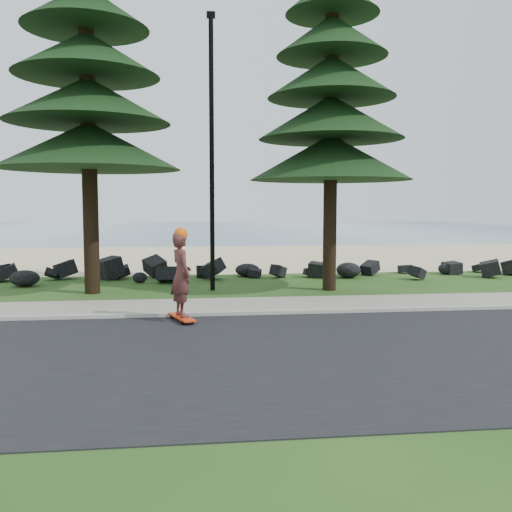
{
  "coord_description": "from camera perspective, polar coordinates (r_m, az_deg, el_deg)",
  "views": [
    {
      "loc": [
        -0.76,
        -13.87,
        2.52
      ],
      "look_at": [
        0.93,
        0.0,
        1.3
      ],
      "focal_mm": 40.0,
      "sensor_mm": 36.0,
      "label": 1
    }
  ],
  "objects": [
    {
      "name": "ocean",
      "position": [
        64.93,
        -6.27,
        2.75
      ],
      "size": [
        160.0,
        58.0,
        0.01
      ],
      "primitive_type": "cube",
      "color": "#3C6273",
      "rests_on": "ground"
    },
    {
      "name": "sidewalk",
      "position": [
        14.31,
        -3.81,
        -5.01
      ],
      "size": [
        160.0,
        2.0,
        0.08
      ],
      "primitive_type": "cube",
      "color": "gray",
      "rests_on": "ground"
    },
    {
      "name": "lamp_post",
      "position": [
        17.17,
        -4.45,
        10.37
      ],
      "size": [
        0.25,
        0.14,
        8.14
      ],
      "color": "black",
      "rests_on": "ground"
    },
    {
      "name": "skateboarder",
      "position": [
        12.49,
        -7.48,
        -1.91
      ],
      "size": [
        0.64,
        1.13,
        2.05
      ],
      "rotation": [
        0.0,
        0.0,
        1.92
      ],
      "color": "red",
      "rests_on": "ground"
    },
    {
      "name": "road",
      "position": [
        9.73,
        -2.27,
        -9.97
      ],
      "size": [
        160.0,
        7.0,
        0.02
      ],
      "primitive_type": "cube",
      "color": "black",
      "rests_on": "ground"
    },
    {
      "name": "ground",
      "position": [
        14.12,
        -3.77,
        -5.31
      ],
      "size": [
        160.0,
        160.0,
        0.0
      ],
      "primitive_type": "plane",
      "color": "#204816",
      "rests_on": "ground"
    },
    {
      "name": "kerb",
      "position": [
        13.23,
        -3.55,
        -5.79
      ],
      "size": [
        160.0,
        0.2,
        0.1
      ],
      "primitive_type": "cube",
      "color": "#ADAA9C",
      "rests_on": "ground"
    },
    {
      "name": "seawall_boulders",
      "position": [
        19.65,
        -4.67,
        -2.4
      ],
      "size": [
        60.0,
        2.4,
        1.1
      ],
      "primitive_type": null,
      "color": "black",
      "rests_on": "ground"
    },
    {
      "name": "beach_sand",
      "position": [
        28.5,
        -5.39,
        -0.09
      ],
      "size": [
        160.0,
        15.0,
        0.01
      ],
      "primitive_type": "cube",
      "color": "tan",
      "rests_on": "ground"
    },
    {
      "name": "pine_right",
      "position": [
        18.07,
        7.63,
        22.68
      ],
      "size": [
        4.8,
        4.8,
        12.72
      ],
      "color": "black",
      "rests_on": "ground"
    }
  ]
}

